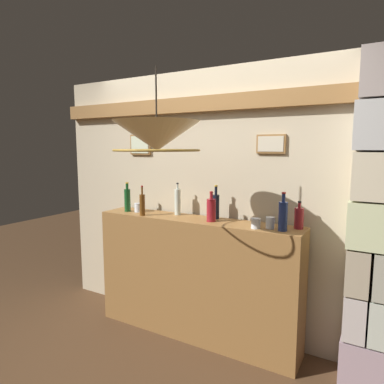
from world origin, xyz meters
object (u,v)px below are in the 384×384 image
object	(u,v)px
liquor_bottle_amaro	(283,215)
liquor_bottle_mezcal	(127,199)
liquor_bottle_port	(178,202)
glass_tumbler_shot	(256,223)
liquor_bottle_gin	(211,210)
glass_tumbler_highball	(138,208)
liquor_bottle_sherry	(142,204)
liquor_bottle_rum	(299,218)
liquor_bottle_brandy	(216,206)
glass_tumbler_rocks	(270,223)
pendant_lamp	(157,137)

from	to	relation	value
liquor_bottle_amaro	liquor_bottle_mezcal	bearing A→B (deg)	179.01
liquor_bottle_port	liquor_bottle_amaro	world-z (taller)	liquor_bottle_port
glass_tumbler_shot	liquor_bottle_port	bearing A→B (deg)	169.34
liquor_bottle_gin	glass_tumbler_highball	bearing A→B (deg)	177.96
liquor_bottle_sherry	liquor_bottle_amaro	bearing A→B (deg)	2.72
liquor_bottle_mezcal	liquor_bottle_amaro	bearing A→B (deg)	-0.99
liquor_bottle_rum	liquor_bottle_amaro	distance (m)	0.16
glass_tumbler_highball	liquor_bottle_port	bearing A→B (deg)	9.89
liquor_bottle_rum	liquor_bottle_gin	bearing A→B (deg)	-172.04
liquor_bottle_brandy	glass_tumbler_rocks	size ratio (longest dim) A/B	3.29
liquor_bottle_rum	liquor_bottle_amaro	size ratio (longest dim) A/B	0.73
glass_tumbler_highball	liquor_bottle_mezcal	bearing A→B (deg)	-163.97
liquor_bottle_brandy	liquor_bottle_gin	world-z (taller)	liquor_bottle_brandy
liquor_bottle_gin	glass_tumbler_rocks	bearing A→B (deg)	-0.81
glass_tumbler_rocks	liquor_bottle_gin	bearing A→B (deg)	179.19
liquor_bottle_port	liquor_bottle_sherry	distance (m)	0.33
liquor_bottle_gin	glass_tumbler_highball	size ratio (longest dim) A/B	2.98
liquor_bottle_port	pendant_lamp	size ratio (longest dim) A/B	0.50
liquor_bottle_amaro	pendant_lamp	size ratio (longest dim) A/B	0.49
glass_tumbler_highball	pendant_lamp	xyz separation A→B (m)	(0.70, -0.64, 0.67)
liquor_bottle_mezcal	glass_tumbler_highball	xyz separation A→B (m)	(0.11, 0.03, -0.08)
liquor_bottle_mezcal	glass_tumbler_rocks	distance (m)	1.47
liquor_bottle_amaro	liquor_bottle_sherry	bearing A→B (deg)	-177.28
liquor_bottle_brandy	glass_tumbler_highball	distance (m)	0.83
liquor_bottle_gin	glass_tumbler_highball	xyz separation A→B (m)	(-0.83, 0.03, -0.06)
liquor_bottle_mezcal	liquor_bottle_sherry	world-z (taller)	liquor_bottle_mezcal
liquor_bottle_sherry	liquor_bottle_brandy	bearing A→B (deg)	16.83
liquor_bottle_brandy	pendant_lamp	xyz separation A→B (m)	(-0.12, -0.72, 0.59)
liquor_bottle_amaro	liquor_bottle_sherry	xyz separation A→B (m)	(-1.31, -0.06, -0.01)
glass_tumbler_highball	liquor_bottle_amaro	bearing A→B (deg)	-2.33
liquor_bottle_mezcal	liquor_bottle_sherry	xyz separation A→B (m)	(0.26, -0.09, -0.01)
liquor_bottle_port	liquor_bottle_gin	world-z (taller)	liquor_bottle_port
liquor_bottle_mezcal	glass_tumbler_highball	size ratio (longest dim) A/B	3.33
pendant_lamp	liquor_bottle_amaro	bearing A→B (deg)	37.39
glass_tumbler_highball	liquor_bottle_rum	bearing A→B (deg)	2.65
liquor_bottle_gin	liquor_bottle_mezcal	bearing A→B (deg)	-179.83
glass_tumbler_shot	liquor_bottle_rum	bearing A→B (deg)	27.42
liquor_bottle_port	glass_tumbler_shot	size ratio (longest dim) A/B	3.77
liquor_bottle_gin	liquor_bottle_mezcal	xyz separation A→B (m)	(-0.94, -0.00, 0.02)
liquor_bottle_rum	glass_tumbler_shot	world-z (taller)	liquor_bottle_rum
liquor_bottle_rum	glass_tumbler_highball	xyz separation A→B (m)	(-1.55, -0.07, -0.04)
glass_tumbler_highball	pendant_lamp	size ratio (longest dim) A/B	0.14
glass_tumbler_shot	pendant_lamp	xyz separation A→B (m)	(-0.55, -0.56, 0.67)
liquor_bottle_gin	liquor_bottle_mezcal	world-z (taller)	liquor_bottle_mezcal
liquor_bottle_gin	glass_tumbler_highball	distance (m)	0.83
liquor_bottle_port	glass_tumbler_shot	xyz separation A→B (m)	(0.83, -0.16, -0.09)
liquor_bottle_amaro	liquor_bottle_mezcal	size ratio (longest dim) A/B	1.02
pendant_lamp	liquor_bottle_rum	bearing A→B (deg)	39.86
liquor_bottle_brandy	liquor_bottle_sherry	xyz separation A→B (m)	(-0.67, -0.20, -0.01)
liquor_bottle_brandy	liquor_bottle_sherry	distance (m)	0.70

